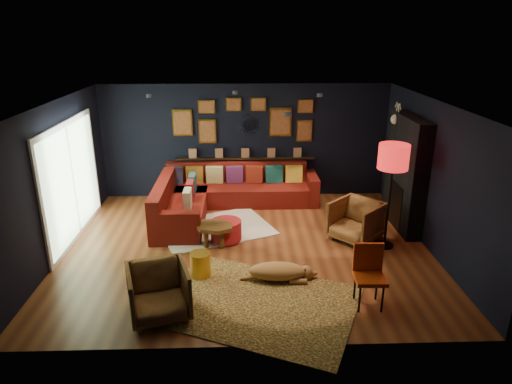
{
  "coord_description": "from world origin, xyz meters",
  "views": [
    {
      "loc": [
        -0.09,
        -7.46,
        3.76
      ],
      "look_at": [
        0.17,
        0.3,
        0.95
      ],
      "focal_mm": 32.0,
      "sensor_mm": 36.0,
      "label": 1
    }
  ],
  "objects_px": {
    "armchair_right": "(356,219)",
    "orange_chair": "(369,270)",
    "pouf": "(226,230)",
    "dog": "(277,268)",
    "floor_lamp": "(393,161)",
    "armchair_left": "(158,290)",
    "coffee_table": "(214,229)",
    "gold_stool": "(201,265)",
    "sectional": "(218,196)"
  },
  "relations": [
    {
      "from": "sectional",
      "to": "dog",
      "type": "distance_m",
      "value": 3.16
    },
    {
      "from": "sectional",
      "to": "coffee_table",
      "type": "height_order",
      "value": "sectional"
    },
    {
      "from": "armchair_left",
      "to": "dog",
      "type": "relative_size",
      "value": 0.66
    },
    {
      "from": "coffee_table",
      "to": "armchair_left",
      "type": "height_order",
      "value": "armchair_left"
    },
    {
      "from": "armchair_right",
      "to": "dog",
      "type": "relative_size",
      "value": 0.68
    },
    {
      "from": "sectional",
      "to": "pouf",
      "type": "relative_size",
      "value": 5.99
    },
    {
      "from": "sectional",
      "to": "armchair_right",
      "type": "relative_size",
      "value": 4.1
    },
    {
      "from": "coffee_table",
      "to": "orange_chair",
      "type": "relative_size",
      "value": 0.98
    },
    {
      "from": "pouf",
      "to": "dog",
      "type": "relative_size",
      "value": 0.47
    },
    {
      "from": "orange_chair",
      "to": "floor_lamp",
      "type": "height_order",
      "value": "floor_lamp"
    },
    {
      "from": "floor_lamp",
      "to": "orange_chair",
      "type": "bearing_deg",
      "value": -114.27
    },
    {
      "from": "floor_lamp",
      "to": "dog",
      "type": "relative_size",
      "value": 1.56
    },
    {
      "from": "armchair_left",
      "to": "floor_lamp",
      "type": "height_order",
      "value": "floor_lamp"
    },
    {
      "from": "sectional",
      "to": "floor_lamp",
      "type": "height_order",
      "value": "floor_lamp"
    },
    {
      "from": "sectional",
      "to": "dog",
      "type": "height_order",
      "value": "sectional"
    },
    {
      "from": "pouf",
      "to": "floor_lamp",
      "type": "height_order",
      "value": "floor_lamp"
    },
    {
      "from": "pouf",
      "to": "gold_stool",
      "type": "xyz_separation_m",
      "value": [
        -0.37,
        -1.28,
        -0.01
      ]
    },
    {
      "from": "dog",
      "to": "armchair_left",
      "type": "bearing_deg",
      "value": -149.75
    },
    {
      "from": "armchair_left",
      "to": "pouf",
      "type": "bearing_deg",
      "value": 53.08
    },
    {
      "from": "armchair_left",
      "to": "orange_chair",
      "type": "height_order",
      "value": "orange_chair"
    },
    {
      "from": "armchair_left",
      "to": "orange_chair",
      "type": "xyz_separation_m",
      "value": [
        2.93,
        0.22,
        0.13
      ]
    },
    {
      "from": "armchair_right",
      "to": "gold_stool",
      "type": "height_order",
      "value": "armchair_right"
    },
    {
      "from": "pouf",
      "to": "dog",
      "type": "height_order",
      "value": "same"
    },
    {
      "from": "gold_stool",
      "to": "orange_chair",
      "type": "distance_m",
      "value": 2.62
    },
    {
      "from": "coffee_table",
      "to": "sectional",
      "type": "bearing_deg",
      "value": 90.48
    },
    {
      "from": "sectional",
      "to": "armchair_left",
      "type": "distance_m",
      "value": 3.91
    },
    {
      "from": "gold_stool",
      "to": "coffee_table",
      "type": "bearing_deg",
      "value": 81.69
    },
    {
      "from": "coffee_table",
      "to": "floor_lamp",
      "type": "height_order",
      "value": "floor_lamp"
    },
    {
      "from": "coffee_table",
      "to": "orange_chair",
      "type": "distance_m",
      "value": 3.01
    },
    {
      "from": "armchair_right",
      "to": "floor_lamp",
      "type": "xyz_separation_m",
      "value": [
        0.48,
        -0.29,
        1.2
      ]
    },
    {
      "from": "armchair_right",
      "to": "coffee_table",
      "type": "bearing_deg",
      "value": -131.32
    },
    {
      "from": "coffee_table",
      "to": "floor_lamp",
      "type": "xyz_separation_m",
      "value": [
        3.1,
        -0.15,
        1.29
      ]
    },
    {
      "from": "sectional",
      "to": "orange_chair",
      "type": "distance_m",
      "value": 4.32
    },
    {
      "from": "dog",
      "to": "coffee_table",
      "type": "bearing_deg",
      "value": 132.5
    },
    {
      "from": "dog",
      "to": "floor_lamp",
      "type": "bearing_deg",
      "value": 31.4
    },
    {
      "from": "armchair_left",
      "to": "floor_lamp",
      "type": "relative_size",
      "value": 0.43
    },
    {
      "from": "coffee_table",
      "to": "floor_lamp",
      "type": "distance_m",
      "value": 3.36
    },
    {
      "from": "orange_chair",
      "to": "floor_lamp",
      "type": "xyz_separation_m",
      "value": [
        0.8,
        1.78,
        1.09
      ]
    },
    {
      "from": "pouf",
      "to": "armchair_right",
      "type": "height_order",
      "value": "armchair_right"
    },
    {
      "from": "armchair_right",
      "to": "gold_stool",
      "type": "xyz_separation_m",
      "value": [
        -2.78,
        -1.24,
        -0.21
      ]
    },
    {
      "from": "coffee_table",
      "to": "orange_chair",
      "type": "bearing_deg",
      "value": -40.13
    },
    {
      "from": "armchair_left",
      "to": "floor_lamp",
      "type": "distance_m",
      "value": 4.41
    },
    {
      "from": "gold_stool",
      "to": "dog",
      "type": "bearing_deg",
      "value": -7.81
    },
    {
      "from": "pouf",
      "to": "sectional",
      "type": "bearing_deg",
      "value": 98.38
    },
    {
      "from": "pouf",
      "to": "coffee_table",
      "type": "bearing_deg",
      "value": -140.24
    },
    {
      "from": "armchair_right",
      "to": "orange_chair",
      "type": "relative_size",
      "value": 0.92
    },
    {
      "from": "armchair_right",
      "to": "orange_chair",
      "type": "height_order",
      "value": "orange_chair"
    },
    {
      "from": "coffee_table",
      "to": "dog",
      "type": "relative_size",
      "value": 0.72
    },
    {
      "from": "pouf",
      "to": "armchair_right",
      "type": "bearing_deg",
      "value": -0.8
    },
    {
      "from": "coffee_table",
      "to": "armchair_right",
      "type": "relative_size",
      "value": 1.06
    }
  ]
}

